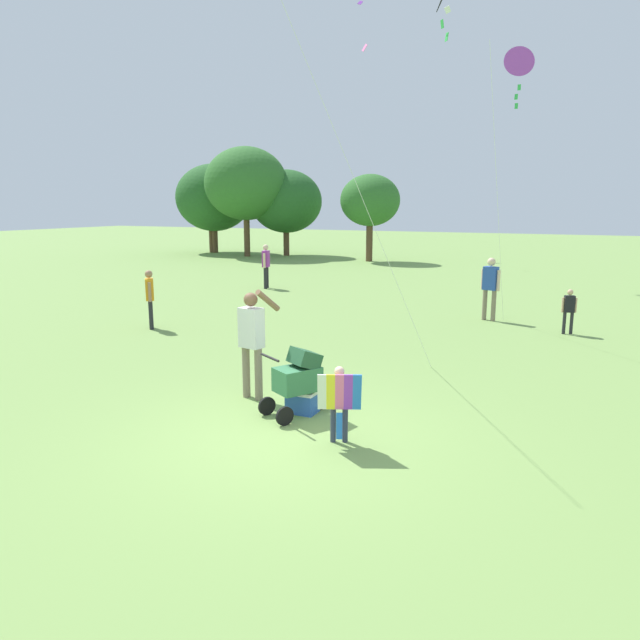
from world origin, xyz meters
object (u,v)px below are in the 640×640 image
(kite_orange_delta, at_px, (519,64))
(person_red_shirt, at_px, (490,284))
(person_back_turned, at_px, (569,308))
(kite_adult_black, at_px, (437,13))
(person_couple_left, at_px, (266,263))
(person_adult_flyer, at_px, (252,335))
(cooler_box, at_px, (302,401))
(person_kid_running, at_px, (150,294))
(child_with_butterfly_kite, at_px, (339,397))
(stroller, at_px, (299,376))

(kite_orange_delta, bearing_deg, person_red_shirt, -143.46)
(person_red_shirt, xyz_separation_m, person_back_turned, (2.03, -0.95, -0.36))
(kite_adult_black, relative_size, person_red_shirt, 4.17)
(kite_orange_delta, bearing_deg, person_couple_left, 163.96)
(person_adult_flyer, height_order, kite_orange_delta, kite_orange_delta)
(kite_adult_black, bearing_deg, person_back_turned, 62.32)
(person_adult_flyer, height_order, kite_adult_black, kite_adult_black)
(cooler_box, bearing_deg, person_adult_flyer, 165.87)
(person_kid_running, xyz_separation_m, cooler_box, (6.23, -3.87, -0.70))
(person_red_shirt, xyz_separation_m, person_kid_running, (-7.60, -4.72, -0.13))
(person_back_turned, bearing_deg, person_couple_left, 160.38)
(child_with_butterfly_kite, bearing_deg, kite_adult_black, 88.77)
(person_kid_running, height_order, cooler_box, person_kid_running)
(kite_adult_black, distance_m, person_back_turned, 7.61)
(kite_orange_delta, xyz_separation_m, person_red_shirt, (-0.35, -0.26, -5.58))
(child_with_butterfly_kite, relative_size, cooler_box, 2.32)
(person_couple_left, relative_size, person_back_turned, 1.49)
(kite_adult_black, bearing_deg, kite_orange_delta, 83.22)
(child_with_butterfly_kite, height_order, person_couple_left, person_couple_left)
(kite_adult_black, relative_size, cooler_box, 15.83)
(kite_orange_delta, height_order, person_kid_running, kite_orange_delta)
(kite_orange_delta, bearing_deg, stroller, -100.91)
(stroller, bearing_deg, person_back_turned, 66.31)
(person_red_shirt, xyz_separation_m, cooler_box, (-1.37, -8.58, -0.83))
(person_back_turned, distance_m, cooler_box, 8.37)
(person_red_shirt, bearing_deg, child_with_butterfly_kite, -92.47)
(child_with_butterfly_kite, height_order, person_red_shirt, person_red_shirt)
(kite_orange_delta, distance_m, cooler_box, 11.06)
(kite_orange_delta, xyz_separation_m, cooler_box, (-1.72, -8.85, -6.41))
(person_adult_flyer, distance_m, person_red_shirt, 8.66)
(person_back_turned, bearing_deg, stroller, -113.69)
(person_back_turned, bearing_deg, person_red_shirt, 154.86)
(cooler_box, bearing_deg, person_kid_running, 148.19)
(child_with_butterfly_kite, distance_m, person_red_shirt, 9.43)
(person_couple_left, xyz_separation_m, person_back_turned, (10.64, -3.79, -0.32))
(cooler_box, bearing_deg, kite_adult_black, 71.65)
(person_couple_left, relative_size, cooler_box, 3.66)
(person_kid_running, bearing_deg, person_couple_left, 97.60)
(kite_orange_delta, bearing_deg, person_adult_flyer, -107.78)
(person_adult_flyer, xyz_separation_m, kite_adult_black, (2.08, 2.90, 5.29))
(stroller, relative_size, person_red_shirt, 0.63)
(kite_adult_black, xyz_separation_m, person_red_shirt, (0.32, 5.43, -5.34))
(person_adult_flyer, distance_m, person_back_turned, 8.61)
(kite_adult_black, relative_size, kite_orange_delta, 1.02)
(child_with_butterfly_kite, relative_size, stroller, 0.96)
(kite_adult_black, height_order, person_kid_running, kite_adult_black)
(stroller, xyz_separation_m, person_couple_left, (-7.24, 11.54, 0.36))
(person_adult_flyer, height_order, person_couple_left, person_adult_flyer)
(person_adult_flyer, distance_m, kite_orange_delta, 10.58)
(person_adult_flyer, distance_m, stroller, 1.18)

